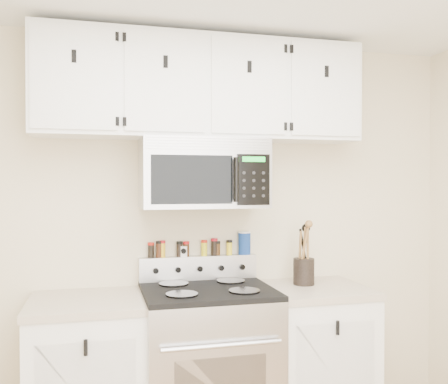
% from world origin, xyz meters
% --- Properties ---
extents(back_wall, '(3.50, 0.01, 2.50)m').
position_xyz_m(back_wall, '(0.00, 1.75, 1.25)').
color(back_wall, beige).
rests_on(back_wall, floor).
extents(range, '(0.76, 0.65, 1.10)m').
position_xyz_m(range, '(0.00, 1.43, 0.49)').
color(range, '#B7B7BA').
rests_on(range, floor).
extents(base_cabinet_left, '(0.64, 0.62, 0.92)m').
position_xyz_m(base_cabinet_left, '(-0.69, 1.45, 0.46)').
color(base_cabinet_left, white).
rests_on(base_cabinet_left, floor).
extents(base_cabinet_right, '(0.64, 0.62, 0.92)m').
position_xyz_m(base_cabinet_right, '(0.69, 1.45, 0.46)').
color(base_cabinet_right, white).
rests_on(base_cabinet_right, floor).
extents(microwave, '(0.76, 0.44, 0.42)m').
position_xyz_m(microwave, '(0.00, 1.55, 1.63)').
color(microwave, '#9E9EA3').
rests_on(microwave, back_wall).
extents(upper_cabinets, '(2.00, 0.35, 0.62)m').
position_xyz_m(upper_cabinets, '(-0.00, 1.58, 2.15)').
color(upper_cabinets, white).
rests_on(upper_cabinets, back_wall).
extents(utensil_crock, '(0.13, 0.13, 0.39)m').
position_xyz_m(utensil_crock, '(0.65, 1.52, 1.02)').
color(utensil_crock, black).
rests_on(utensil_crock, base_cabinet_right).
extents(kitchen_timer, '(0.07, 0.07, 0.07)m').
position_xyz_m(kitchen_timer, '(-0.10, 1.71, 1.13)').
color(kitchen_timer, white).
rests_on(kitchen_timer, range).
extents(salt_canister, '(0.08, 0.08, 0.15)m').
position_xyz_m(salt_canister, '(0.31, 1.71, 1.18)').
color(salt_canister, navy).
rests_on(salt_canister, range).
extents(spice_jar_0, '(0.04, 0.04, 0.10)m').
position_xyz_m(spice_jar_0, '(-0.30, 1.71, 1.15)').
color(spice_jar_0, black).
rests_on(spice_jar_0, range).
extents(spice_jar_1, '(0.04, 0.04, 0.10)m').
position_xyz_m(spice_jar_1, '(-0.25, 1.71, 1.15)').
color(spice_jar_1, '#411F0F').
rests_on(spice_jar_1, range).
extents(spice_jar_2, '(0.04, 0.04, 0.11)m').
position_xyz_m(spice_jar_2, '(-0.23, 1.71, 1.15)').
color(spice_jar_2, gold).
rests_on(spice_jar_2, range).
extents(spice_jar_3, '(0.04, 0.04, 0.10)m').
position_xyz_m(spice_jar_3, '(-0.12, 1.71, 1.15)').
color(spice_jar_3, black).
rests_on(spice_jar_3, range).
extents(spice_jar_4, '(0.04, 0.04, 0.10)m').
position_xyz_m(spice_jar_4, '(-0.08, 1.71, 1.15)').
color(spice_jar_4, '#381E0D').
rests_on(spice_jar_4, range).
extents(spice_jar_5, '(0.04, 0.04, 0.10)m').
position_xyz_m(spice_jar_5, '(0.04, 1.71, 1.15)').
color(spice_jar_5, gold).
rests_on(spice_jar_5, range).
extents(spice_jar_6, '(0.04, 0.04, 0.11)m').
position_xyz_m(spice_jar_6, '(0.11, 1.71, 1.16)').
color(spice_jar_6, black).
rests_on(spice_jar_6, range).
extents(spice_jar_7, '(0.04, 0.04, 0.09)m').
position_xyz_m(spice_jar_7, '(0.13, 1.71, 1.15)').
color(spice_jar_7, '#3E250F').
rests_on(spice_jar_7, range).
extents(spice_jar_8, '(0.04, 0.04, 0.10)m').
position_xyz_m(spice_jar_8, '(0.21, 1.71, 1.15)').
color(spice_jar_8, yellow).
rests_on(spice_jar_8, range).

